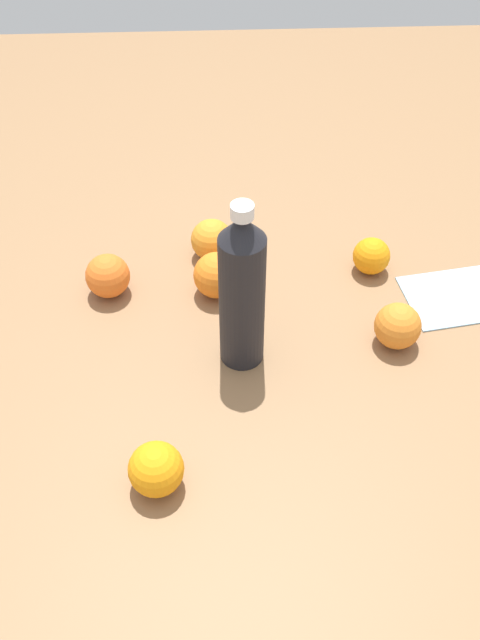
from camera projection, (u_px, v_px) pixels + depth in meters
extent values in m
plane|color=olive|center=(242.00, 359.00, 1.18)|extent=(2.40, 2.40, 0.00)
cylinder|color=black|center=(240.00, 302.00, 1.10)|extent=(0.07, 0.07, 0.24)
cone|color=black|center=(240.00, 229.00, 1.00)|extent=(0.07, 0.07, 0.04)
cylinder|color=white|center=(240.00, 211.00, 0.98)|extent=(0.03, 0.03, 0.02)
sphere|color=orange|center=(398.00, 326.00, 1.18)|extent=(0.08, 0.08, 0.08)
sphere|color=orange|center=(371.00, 256.00, 1.30)|extent=(0.07, 0.07, 0.07)
sphere|color=orange|center=(217.00, 275.00, 1.26)|extent=(0.08, 0.08, 0.08)
sphere|color=orange|center=(212.00, 240.00, 1.33)|extent=(0.08, 0.08, 0.08)
sphere|color=orange|center=(108.00, 276.00, 1.26)|extent=(0.08, 0.08, 0.08)
sphere|color=orange|center=(156.00, 469.00, 0.99)|extent=(0.08, 0.08, 0.08)
cube|color=#99BFD8|center=(457.00, 296.00, 1.27)|extent=(0.20, 0.16, 0.01)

